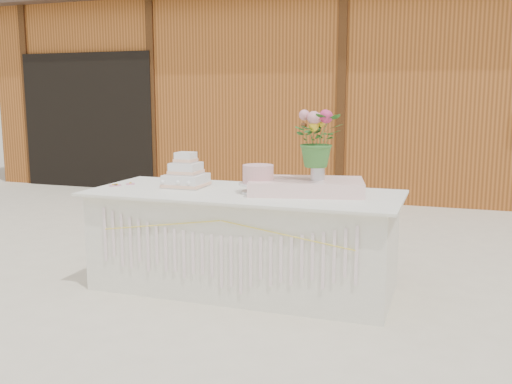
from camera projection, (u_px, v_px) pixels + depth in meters
The scene contains 9 objects.
ground at pixel (244, 288), 4.50m from camera, with size 80.00×80.00×0.00m, color beige.
barn at pixel (363, 86), 9.82m from camera, with size 12.60×4.60×3.30m.
cake_table at pixel (243, 240), 4.44m from camera, with size 2.40×1.00×0.77m.
wedding_cake at pixel (186, 175), 4.60m from camera, with size 0.31×0.31×0.28m.
pink_cake_stand at pixel (258, 177), 4.30m from camera, with size 0.30×0.30×0.21m.
satin_runner at pixel (307, 186), 4.29m from camera, with size 0.84×0.49×0.11m, color #FFD6CD.
flower_vase at pixel (318, 170), 4.25m from camera, with size 0.11×0.11×0.14m, color silver.
bouquet at pixel (318, 134), 4.21m from camera, with size 0.36×0.31×0.40m, color #36702C.
loose_flowers at pixel (126, 183), 4.75m from camera, with size 0.15×0.36×0.02m, color pink, non-canonical shape.
Camera 1 is at (1.50, -4.05, 1.49)m, focal length 40.00 mm.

